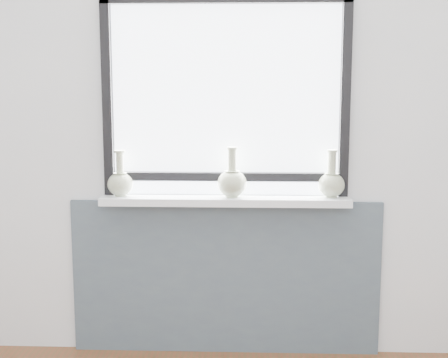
{
  "coord_description": "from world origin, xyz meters",
  "views": [
    {
      "loc": [
        0.12,
        -1.54,
        1.51
      ],
      "look_at": [
        0.0,
        1.55,
        1.02
      ],
      "focal_mm": 50.0,
      "sensor_mm": 36.0,
      "label": 1
    }
  ],
  "objects_px": {
    "vase_b": "(232,181)",
    "vase_c": "(331,183)",
    "vase_a": "(120,182)",
    "windowsill": "(225,200)"
  },
  "relations": [
    {
      "from": "windowsill",
      "to": "vase_b",
      "type": "height_order",
      "value": "vase_b"
    },
    {
      "from": "vase_a",
      "to": "vase_b",
      "type": "height_order",
      "value": "vase_b"
    },
    {
      "from": "windowsill",
      "to": "vase_c",
      "type": "distance_m",
      "value": 0.57
    },
    {
      "from": "vase_a",
      "to": "vase_b",
      "type": "bearing_deg",
      "value": -1.02
    },
    {
      "from": "vase_a",
      "to": "vase_b",
      "type": "distance_m",
      "value": 0.6
    },
    {
      "from": "vase_b",
      "to": "vase_a",
      "type": "bearing_deg",
      "value": 178.98
    },
    {
      "from": "vase_b",
      "to": "vase_c",
      "type": "relative_size",
      "value": 1.06
    },
    {
      "from": "windowsill",
      "to": "vase_b",
      "type": "distance_m",
      "value": 0.11
    },
    {
      "from": "vase_a",
      "to": "vase_b",
      "type": "relative_size",
      "value": 0.92
    },
    {
      "from": "vase_b",
      "to": "vase_c",
      "type": "height_order",
      "value": "vase_b"
    }
  ]
}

